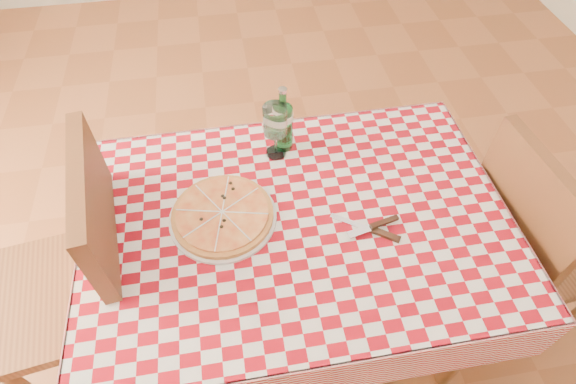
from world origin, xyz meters
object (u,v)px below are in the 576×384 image
object	(u,v)px
water_bottle	(283,119)
wine_glass	(275,131)
chair_far	(88,271)
pizza_plate	(223,214)
chair_near	(528,239)
dining_table	(297,236)

from	to	relation	value
water_bottle	wine_glass	world-z (taller)	water_bottle
chair_far	pizza_plate	xyz separation A→B (m)	(0.46, 0.01, 0.19)
chair_far	wine_glass	distance (m)	0.76
water_bottle	chair_near	bearing A→B (deg)	-26.03
chair_near	pizza_plate	distance (m)	1.07
pizza_plate	water_bottle	bearing A→B (deg)	50.43
chair_near	dining_table	bearing A→B (deg)	169.08
chair_near	pizza_plate	world-z (taller)	chair_near
chair_near	water_bottle	size ratio (longest dim) A/B	3.90
dining_table	water_bottle	size ratio (longest dim) A/B	4.88
chair_near	water_bottle	world-z (taller)	water_bottle
pizza_plate	wine_glass	size ratio (longest dim) A/B	1.62
chair_near	water_bottle	xyz separation A→B (m)	(-0.80, 0.39, 0.33)
chair_far	pizza_plate	size ratio (longest dim) A/B	3.16
chair_near	chair_far	bearing A→B (deg)	170.54
chair_far	water_bottle	xyz separation A→B (m)	(0.69, 0.29, 0.29)
pizza_plate	wine_glass	bearing A→B (deg)	51.08
chair_far	water_bottle	size ratio (longest dim) A/B	4.21
dining_table	chair_far	xyz separation A→B (m)	(-0.68, 0.02, -0.07)
pizza_plate	water_bottle	world-z (taller)	water_bottle
dining_table	chair_near	world-z (taller)	chair_near
chair_far	wine_glass	xyz separation A→B (m)	(0.66, 0.26, 0.27)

